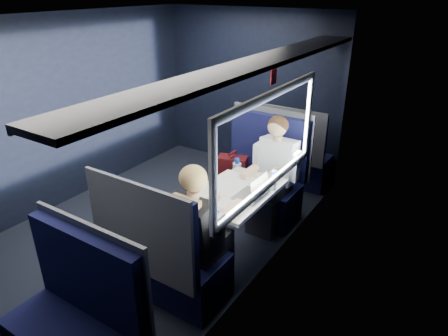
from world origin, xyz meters
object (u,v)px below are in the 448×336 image
Objects in this scene: laptop at (254,192)px; seat_bay_far at (165,258)px; seat_row_front at (291,157)px; seat_row_back at (77,329)px; table at (235,197)px; man at (273,169)px; woman at (198,227)px; seat_bay_near at (258,181)px; cup at (274,175)px; bottle_small at (273,181)px.

seat_bay_far is at bearing -115.59° from laptop.
seat_row_front is 1.00× the size of seat_row_back.
man reaches higher than table.
seat_bay_far is 0.95× the size of man.
table is 0.76× the size of woman.
man is at bearing -32.38° from seat_bay_near.
cup is (0.38, 1.31, 0.37)m from seat_bay_far.
man is 1.41m from woman.
bottle_small is (0.23, 0.92, 0.10)m from woman.
laptop is at bearing -107.10° from bottle_small.
seat_row_back is at bearing -99.63° from cup.
man is at bearing 90.00° from woman.
seat_row_front is at bearing 95.70° from woman.
woman is (0.25, 1.09, 0.32)m from seat_row_back.
seat_row_front is 13.13× the size of cup.
man is 0.75m from laptop.
laptop is (0.41, 1.77, 0.39)m from seat_row_back.
cup is (0.38, -1.36, 0.37)m from seat_row_front.
seat_bay_far is 1.09× the size of seat_row_back.
woman is at bearing -104.01° from bottle_small.
seat_row_front is at bearing 90.00° from seat_row_back.
laptop is 0.47m from cup.
seat_bay_far reaches higher than laptop.
seat_bay_near is 14.27× the size of cup.
seat_bay_near is 1.09× the size of seat_row_front.
seat_bay_near is at bearing 90.56° from seat_bay_far.
man is 14.97× the size of cup.
table is 0.86× the size of seat_row_front.
seat_bay_far is 0.95× the size of woman.
seat_bay_far is at bearing -90.00° from seat_row_front.
bottle_small is 0.25m from cup.
laptop reaches higher than bottle_small.
man and woman have the same top height.
seat_bay_near is at bearing 115.23° from laptop.
seat_row_front is 1.46m from cup.
bottle_small is at bearing 66.21° from seat_bay_far.
cup is (0.13, 1.15, 0.06)m from woman.
man reaches higher than bottle_small.
woman reaches higher than seat_bay_far.
seat_bay_far is at bearing -113.79° from bottle_small.
man reaches higher than laptop.
table is 0.76× the size of man.
woman is 14.97× the size of cup.
laptop is at bearing -86.84° from cup.
seat_bay_far is 2.67m from seat_row_front.
bottle_small is at bearing 35.75° from table.
seat_row_back is 2.11m from bottle_small.
seat_row_back is at bearing -102.93° from woman.
seat_row_back is at bearing -90.00° from seat_row_front.
bottle_small is (0.48, 2.01, 0.42)m from seat_row_back.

